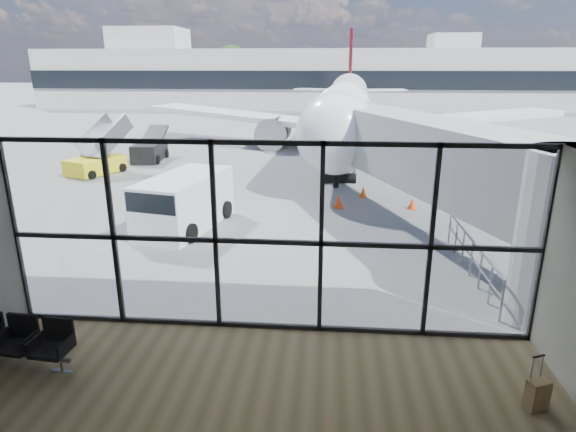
# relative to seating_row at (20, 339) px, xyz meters

# --- Properties ---
(ground) EXTENTS (220.00, 220.00, 0.00)m
(ground) POSITION_rel_seating_row_xyz_m (4.99, 41.85, -0.59)
(ground) COLOR slate
(ground) RESTS_ON ground
(lounge_shell) EXTENTS (12.02, 8.01, 4.51)m
(lounge_shell) POSITION_rel_seating_row_xyz_m (4.99, -2.95, 2.06)
(lounge_shell) COLOR brown
(lounge_shell) RESTS_ON ground
(glass_curtain_wall) EXTENTS (12.10, 0.12, 4.50)m
(glass_curtain_wall) POSITION_rel_seating_row_xyz_m (4.99, 1.85, 1.66)
(glass_curtain_wall) COLOR white
(glass_curtain_wall) RESTS_ON ground
(jet_bridge) EXTENTS (8.00, 16.50, 4.33)m
(jet_bridge) POSITION_rel_seating_row_xyz_m (9.89, 8.92, 2.17)
(jet_bridge) COLOR gray
(jet_bridge) RESTS_ON ground
(apron_railing) EXTENTS (0.06, 5.46, 1.11)m
(apron_railing) POSITION_rel_seating_row_xyz_m (10.59, 5.35, 0.13)
(apron_railing) COLOR gray
(apron_railing) RESTS_ON ground
(far_terminal) EXTENTS (80.00, 12.20, 11.00)m
(far_terminal) POSITION_rel_seating_row_xyz_m (4.40, 63.82, 3.62)
(far_terminal) COLOR #A5A5A1
(far_terminal) RESTS_ON ground
(tree_0) EXTENTS (4.95, 4.95, 7.12)m
(tree_0) POSITION_rel_seating_row_xyz_m (-40.01, 73.85, 4.05)
(tree_0) COLOR #382619
(tree_0) RESTS_ON ground
(tree_1) EXTENTS (5.61, 5.61, 8.07)m
(tree_1) POSITION_rel_seating_row_xyz_m (-34.01, 73.85, 4.67)
(tree_1) COLOR #382619
(tree_1) RESTS_ON ground
(tree_2) EXTENTS (6.27, 6.27, 9.03)m
(tree_2) POSITION_rel_seating_row_xyz_m (-28.01, 73.85, 5.29)
(tree_2) COLOR #382619
(tree_2) RESTS_ON ground
(tree_3) EXTENTS (4.95, 4.95, 7.12)m
(tree_3) POSITION_rel_seating_row_xyz_m (-22.01, 73.85, 4.05)
(tree_3) COLOR #382619
(tree_3) RESTS_ON ground
(tree_4) EXTENTS (5.61, 5.61, 8.07)m
(tree_4) POSITION_rel_seating_row_xyz_m (-16.01, 73.85, 4.67)
(tree_4) COLOR #382619
(tree_4) RESTS_ON ground
(tree_5) EXTENTS (6.27, 6.27, 9.03)m
(tree_5) POSITION_rel_seating_row_xyz_m (-10.01, 73.85, 5.29)
(tree_5) COLOR #382619
(tree_5) RESTS_ON ground
(seating_row) EXTENTS (2.39, 0.85, 1.06)m
(seating_row) POSITION_rel_seating_row_xyz_m (0.00, 0.00, 0.00)
(seating_row) COLOR gray
(seating_row) RESTS_ON ground
(suitcase) EXTENTS (0.45, 0.39, 1.06)m
(suitcase) POSITION_rel_seating_row_xyz_m (10.19, -0.57, -0.27)
(suitcase) COLOR olive
(suitcase) RESTS_ON ground
(airliner) EXTENTS (32.15, 37.26, 9.59)m
(airliner) POSITION_rel_seating_row_xyz_m (7.51, 30.01, 2.34)
(airliner) COLOR white
(airliner) RESTS_ON ground
(service_van) EXTENTS (3.01, 4.95, 2.01)m
(service_van) POSITION_rel_seating_row_xyz_m (0.84, 8.92, 0.45)
(service_van) COLOR white
(service_van) RESTS_ON ground
(belt_loader) EXTENTS (1.95, 4.45, 2.00)m
(belt_loader) POSITION_rel_seating_row_xyz_m (-5.31, 22.08, 0.09)
(belt_loader) COLOR black
(belt_loader) RESTS_ON ground
(mobile_stairs) EXTENTS (3.00, 4.07, 2.60)m
(mobile_stairs) POSITION_rel_seating_row_xyz_m (-6.95, 17.94, 0.04)
(mobile_stairs) COLOR yellow
(mobile_stairs) RESTS_ON ground
(traffic_cone_a) EXTENTS (0.43, 0.43, 0.61)m
(traffic_cone_a) POSITION_rel_seating_row_xyz_m (6.80, 12.17, -0.30)
(traffic_cone_a) COLOR #EB3C0C
(traffic_cone_a) RESTS_ON ground
(traffic_cone_b) EXTENTS (0.36, 0.36, 0.52)m
(traffic_cone_b) POSITION_rel_seating_row_xyz_m (7.99, 14.05, -0.34)
(traffic_cone_b) COLOR orange
(traffic_cone_b) RESTS_ON ground
(traffic_cone_c) EXTENTS (0.36, 0.36, 0.52)m
(traffic_cone_c) POSITION_rel_seating_row_xyz_m (9.99, 12.21, -0.34)
(traffic_cone_c) COLOR #FF480D
(traffic_cone_c) RESTS_ON ground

